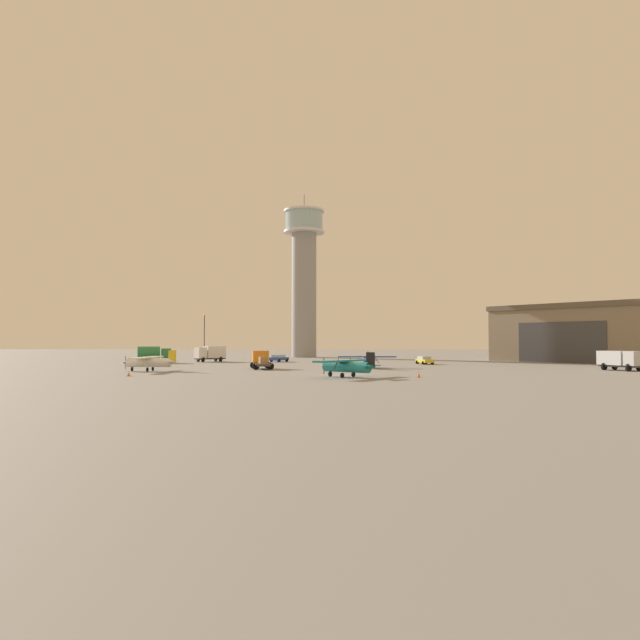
# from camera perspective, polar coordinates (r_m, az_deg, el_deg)

# --- Properties ---
(ground_plane) EXTENTS (400.00, 400.00, 0.00)m
(ground_plane) POSITION_cam_1_polar(r_m,az_deg,el_deg) (65.93, 2.72, -5.67)
(ground_plane) COLOR gray
(control_tower) EXTENTS (10.16, 10.16, 40.84)m
(control_tower) POSITION_cam_1_polar(r_m,az_deg,el_deg) (139.17, -1.65, 4.91)
(control_tower) COLOR gray
(control_tower) RESTS_ON ground_plane
(hangar) EXTENTS (38.51, 38.75, 11.04)m
(hangar) POSITION_cam_1_polar(r_m,az_deg,el_deg) (121.83, 25.84, -1.24)
(hangar) COLOR #7A6B56
(hangar) RESTS_ON ground_plane
(airplane_white) EXTENTS (7.40, 9.41, 2.79)m
(airplane_white) POSITION_cam_1_polar(r_m,az_deg,el_deg) (77.35, -17.12, -4.09)
(airplane_white) COLOR white
(airplane_white) RESTS_ON ground_plane
(airplane_blue) EXTENTS (8.66, 6.81, 2.57)m
(airplane_blue) POSITION_cam_1_polar(r_m,az_deg,el_deg) (82.91, 4.86, -4.12)
(airplane_blue) COLOR #2847A8
(airplane_blue) RESTS_ON ground_plane
(airplane_teal) EXTENTS (7.40, 8.46, 2.82)m
(airplane_teal) POSITION_cam_1_polar(r_m,az_deg,el_deg) (61.58, 2.80, -4.69)
(airplane_teal) COLOR teal
(airplane_teal) RESTS_ON ground_plane
(truck_flatbed_orange) EXTENTS (3.93, 6.13, 2.61)m
(truck_flatbed_orange) POSITION_cam_1_polar(r_m,az_deg,el_deg) (80.84, -6.06, -4.12)
(truck_flatbed_orange) COLOR #38383D
(truck_flatbed_orange) RESTS_ON ground_plane
(truck_box_silver) EXTENTS (4.66, 6.10, 2.68)m
(truck_box_silver) POSITION_cam_1_polar(r_m,az_deg,el_deg) (86.12, 28.47, -3.55)
(truck_box_silver) COLOR #38383D
(truck_box_silver) RESTS_ON ground_plane
(truck_fuel_tanker_green) EXTENTS (6.30, 4.46, 3.04)m
(truck_fuel_tanker_green) POSITION_cam_1_polar(r_m,az_deg,el_deg) (106.08, -16.73, -3.34)
(truck_fuel_tanker_green) COLOR #38383D
(truck_fuel_tanker_green) RESTS_ON ground_plane
(truck_box_white) EXTENTS (5.90, 5.44, 3.02)m
(truck_box_white) POSITION_cam_1_polar(r_m,az_deg,el_deg) (109.61, -11.18, -3.34)
(truck_box_white) COLOR #38383D
(truck_box_white) RESTS_ON ground_plane
(car_yellow) EXTENTS (2.87, 4.63, 1.37)m
(car_yellow) POSITION_cam_1_polar(r_m,az_deg,el_deg) (97.92, 10.71, -4.06)
(car_yellow) COLOR gold
(car_yellow) RESTS_ON ground_plane
(car_blue) EXTENTS (3.57, 4.63, 1.37)m
(car_blue) POSITION_cam_1_polar(r_m,az_deg,el_deg) (107.42, -4.24, -3.92)
(car_blue) COLOR #2847A8
(car_blue) RESTS_ON ground_plane
(light_post_west) EXTENTS (0.44, 0.44, 9.63)m
(light_post_west) POSITION_cam_1_polar(r_m,az_deg,el_deg) (115.78, -11.80, -1.31)
(light_post_west) COLOR #38383D
(light_post_west) RESTS_ON ground_plane
(traffic_cone_near_left) EXTENTS (0.36, 0.36, 0.71)m
(traffic_cone_near_left) POSITION_cam_1_polar(r_m,az_deg,el_deg) (62.74, 10.11, -5.50)
(traffic_cone_near_left) COLOR black
(traffic_cone_near_left) RESTS_ON ground_plane
(traffic_cone_near_right) EXTENTS (0.36, 0.36, 0.69)m
(traffic_cone_near_right) POSITION_cam_1_polar(r_m,az_deg,el_deg) (67.44, -19.06, -5.19)
(traffic_cone_near_right) COLOR black
(traffic_cone_near_right) RESTS_ON ground_plane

